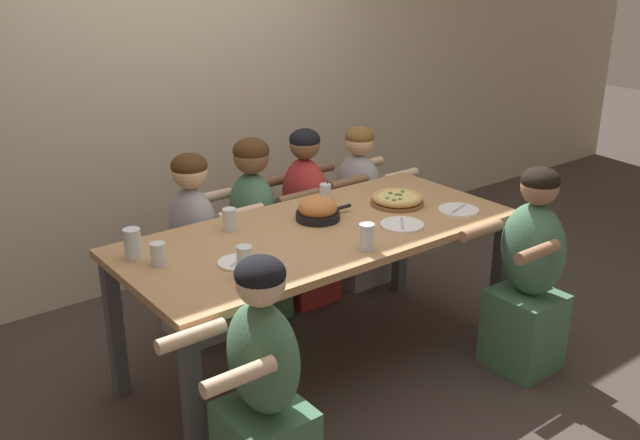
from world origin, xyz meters
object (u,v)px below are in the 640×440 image
object	(u,v)px
skillet_bowl	(318,210)
drinking_glass_a	(158,254)
empty_plate_a	(459,210)
cocktail_glass_blue	(325,193)
drinking_glass_e	(133,245)
drinking_glass_b	(230,219)
diner_far_center	(254,236)
drinking_glass_c	(367,239)
diner_far_midleft	(196,255)
diner_near_left	(263,396)
diner_far_midright	(306,224)
diner_near_right	(529,280)
pizza_board_main	(397,199)
drinking_glass_d	(245,264)
diner_far_right	(359,212)
empty_plate_c	(402,225)
empty_plate_b	(238,262)

from	to	relation	value
skillet_bowl	drinking_glass_a	size ratio (longest dim) A/B	3.32
skillet_bowl	empty_plate_a	size ratio (longest dim) A/B	1.55
cocktail_glass_blue	drinking_glass_e	xyz separation A→B (m)	(-1.21, -0.11, 0.02)
drinking_glass_b	diner_far_center	world-z (taller)	diner_far_center
drinking_glass_b	drinking_glass_c	size ratio (longest dim) A/B	0.86
drinking_glass_a	drinking_glass_e	xyz separation A→B (m)	(-0.06, 0.13, 0.01)
diner_far_midleft	diner_near_left	bearing A→B (deg)	-17.96
diner_far_midright	drinking_glass_a	bearing A→B (deg)	-65.25
diner_near_right	diner_far_center	bearing A→B (deg)	30.67
drinking_glass_b	drinking_glass_e	xyz separation A→B (m)	(-0.53, -0.04, 0.01)
skillet_bowl	cocktail_glass_blue	world-z (taller)	skillet_bowl
drinking_glass_b	diner_far_midright	distance (m)	0.94
drinking_glass_c	diner_far_center	bearing A→B (deg)	88.91
cocktail_glass_blue	drinking_glass_b	size ratio (longest dim) A/B	1.00
diner_far_center	pizza_board_main	bearing A→B (deg)	39.87
drinking_glass_d	drinking_glass_c	bearing A→B (deg)	-7.96
diner_far_midright	drinking_glass_e	bearing A→B (deg)	-71.34
diner_far_right	drinking_glass_b	bearing A→B (deg)	-71.47
diner_far_midright	skillet_bowl	bearing A→B (deg)	-30.83
empty_plate_c	diner_far_center	xyz separation A→B (m)	(-0.33, 0.90, -0.27)
pizza_board_main	drinking_glass_a	xyz separation A→B (m)	(-1.41, 0.07, 0.02)
skillet_bowl	diner_far_right	bearing A→B (deg)	36.20
pizza_board_main	drinking_glass_b	xyz separation A→B (m)	(-0.94, 0.24, 0.03)
diner_far_right	diner_far_midright	bearing A→B (deg)	-90.00
diner_near_right	diner_far_right	distance (m)	1.36
diner_far_center	diner_far_midright	xyz separation A→B (m)	(0.38, -0.00, -0.01)
empty_plate_c	diner_far_midleft	size ratio (longest dim) A/B	0.20
drinking_glass_c	diner_far_midright	bearing A→B (deg)	68.65
pizza_board_main	empty_plate_a	xyz separation A→B (m)	(0.19, -0.28, -0.02)
diner_near_right	diner_near_left	world-z (taller)	diner_near_right
diner_far_midright	pizza_board_main	bearing A→B (deg)	13.70
empty_plate_c	drinking_glass_e	world-z (taller)	drinking_glass_e
diner_near_left	drinking_glass_b	bearing A→B (deg)	-24.59
empty_plate_c	diner_near_right	distance (m)	0.72
drinking_glass_b	diner_near_left	size ratio (longest dim) A/B	0.10
pizza_board_main	diner_far_right	bearing A→B (deg)	66.65
diner_far_midright	diner_near_left	bearing A→B (deg)	-41.75
drinking_glass_a	drinking_glass_b	world-z (taller)	drinking_glass_b
diner_near_right	diner_far_center	distance (m)	1.58
drinking_glass_a	diner_near_right	distance (m)	1.88
drinking_glass_b	drinking_glass_e	size ratio (longest dim) A/B	0.79
empty_plate_c	diner_far_midright	world-z (taller)	diner_far_midright
pizza_board_main	empty_plate_b	size ratio (longest dim) A/B	1.61
drinking_glass_b	drinking_glass_e	distance (m)	0.54
cocktail_glass_blue	diner_far_center	xyz separation A→B (m)	(-0.27, 0.33, -0.30)
cocktail_glass_blue	empty_plate_a	bearing A→B (deg)	-52.55
skillet_bowl	diner_far_midleft	distance (m)	0.79
pizza_board_main	empty_plate_a	world-z (taller)	pizza_board_main
cocktail_glass_blue	skillet_bowl	bearing A→B (deg)	-134.72
diner_far_right	drinking_glass_c	bearing A→B (deg)	-39.20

